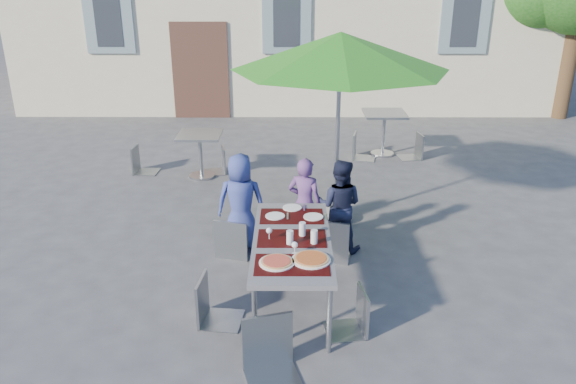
{
  "coord_description": "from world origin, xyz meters",
  "views": [
    {
      "loc": [
        0.09,
        -5.62,
        3.35
      ],
      "look_at": [
        0.06,
        0.45,
        0.9
      ],
      "focal_mm": 35.0,
      "sensor_mm": 36.0,
      "label": 1
    }
  ],
  "objects_px": {
    "bg_chair_l_1": "(360,131)",
    "child_1": "(305,203)",
    "patio_umbrella": "(340,52)",
    "child_2": "(339,205)",
    "chair_0": "(233,214)",
    "chair_2": "(332,214)",
    "dining_table": "(292,243)",
    "cafe_table_1": "(384,124)",
    "chair_4": "(355,288)",
    "pizza_near_right": "(311,259)",
    "bg_chair_r_1": "(416,132)",
    "chair_5": "(270,316)",
    "bg_chair_r_0": "(218,145)",
    "chair_1": "(279,218)",
    "cafe_table_0": "(200,147)",
    "chair_3": "(210,275)",
    "bg_chair_l_0": "(139,144)",
    "pizza_near_left": "(277,262)",
    "child_0": "(241,202)"
  },
  "relations": [
    {
      "from": "child_2",
      "to": "chair_0",
      "type": "relative_size",
      "value": 1.24
    },
    {
      "from": "pizza_near_right",
      "to": "bg_chair_l_1",
      "type": "height_order",
      "value": "bg_chair_l_1"
    },
    {
      "from": "chair_1",
      "to": "bg_chair_l_1",
      "type": "relative_size",
      "value": 0.94
    },
    {
      "from": "child_0",
      "to": "bg_chair_l_0",
      "type": "relative_size",
      "value": 1.41
    },
    {
      "from": "chair_4",
      "to": "patio_umbrella",
      "type": "bearing_deg",
      "value": 89.75
    },
    {
      "from": "pizza_near_right",
      "to": "chair_5",
      "type": "height_order",
      "value": "chair_5"
    },
    {
      "from": "chair_1",
      "to": "chair_5",
      "type": "distance_m",
      "value": 2.25
    },
    {
      "from": "patio_umbrella",
      "to": "bg_chair_r_1",
      "type": "height_order",
      "value": "patio_umbrella"
    },
    {
      "from": "child_0",
      "to": "bg_chair_l_1",
      "type": "bearing_deg",
      "value": -118.22
    },
    {
      "from": "child_2",
      "to": "bg_chair_r_0",
      "type": "height_order",
      "value": "child_2"
    },
    {
      "from": "pizza_near_left",
      "to": "child_0",
      "type": "bearing_deg",
      "value": 105.19
    },
    {
      "from": "chair_5",
      "to": "child_0",
      "type": "bearing_deg",
      "value": 100.35
    },
    {
      "from": "pizza_near_right",
      "to": "bg_chair_r_0",
      "type": "height_order",
      "value": "bg_chair_r_0"
    },
    {
      "from": "bg_chair_l_1",
      "to": "child_1",
      "type": "bearing_deg",
      "value": -107.31
    },
    {
      "from": "child_2",
      "to": "chair_3",
      "type": "bearing_deg",
      "value": 63.94
    },
    {
      "from": "chair_4",
      "to": "chair_0",
      "type": "bearing_deg",
      "value": 130.46
    },
    {
      "from": "chair_2",
      "to": "chair_3",
      "type": "xyz_separation_m",
      "value": [
        -1.29,
        -1.3,
        -0.08
      ]
    },
    {
      "from": "chair_5",
      "to": "patio_umbrella",
      "type": "height_order",
      "value": "patio_umbrella"
    },
    {
      "from": "patio_umbrella",
      "to": "bg_chair_r_1",
      "type": "distance_m",
      "value": 3.75
    },
    {
      "from": "chair_0",
      "to": "chair_2",
      "type": "bearing_deg",
      "value": -3.8
    },
    {
      "from": "bg_chair_r_0",
      "to": "bg_chair_l_1",
      "type": "distance_m",
      "value": 2.66
    },
    {
      "from": "cafe_table_1",
      "to": "bg_chair_r_1",
      "type": "height_order",
      "value": "bg_chair_r_1"
    },
    {
      "from": "bg_chair_r_1",
      "to": "cafe_table_0",
      "type": "bearing_deg",
      "value": -164.63
    },
    {
      "from": "chair_5",
      "to": "bg_chair_r_0",
      "type": "height_order",
      "value": "chair_5"
    },
    {
      "from": "pizza_near_left",
      "to": "chair_1",
      "type": "relative_size",
      "value": 0.39
    },
    {
      "from": "pizza_near_left",
      "to": "cafe_table_0",
      "type": "relative_size",
      "value": 0.44
    },
    {
      "from": "dining_table",
      "to": "cafe_table_1",
      "type": "relative_size",
      "value": 2.23
    },
    {
      "from": "chair_0",
      "to": "bg_chair_r_0",
      "type": "distance_m",
      "value": 3.1
    },
    {
      "from": "pizza_near_left",
      "to": "child_1",
      "type": "distance_m",
      "value": 1.84
    },
    {
      "from": "child_1",
      "to": "chair_5",
      "type": "relative_size",
      "value": 1.15
    },
    {
      "from": "dining_table",
      "to": "chair_3",
      "type": "bearing_deg",
      "value": -155.83
    },
    {
      "from": "bg_chair_r_0",
      "to": "cafe_table_0",
      "type": "bearing_deg",
      "value": -137.93
    },
    {
      "from": "chair_0",
      "to": "patio_umbrella",
      "type": "height_order",
      "value": "patio_umbrella"
    },
    {
      "from": "child_2",
      "to": "cafe_table_0",
      "type": "xyz_separation_m",
      "value": [
        -2.13,
        2.61,
        -0.07
      ]
    },
    {
      "from": "chair_0",
      "to": "bg_chair_l_1",
      "type": "bearing_deg",
      "value": 62.56
    },
    {
      "from": "pizza_near_right",
      "to": "chair_1",
      "type": "height_order",
      "value": "chair_1"
    },
    {
      "from": "bg_chair_r_1",
      "to": "cafe_table_1",
      "type": "bearing_deg",
      "value": 162.9
    },
    {
      "from": "child_1",
      "to": "bg_chair_l_0",
      "type": "height_order",
      "value": "child_1"
    },
    {
      "from": "chair_4",
      "to": "bg_chair_r_1",
      "type": "relative_size",
      "value": 0.96
    },
    {
      "from": "child_0",
      "to": "patio_umbrella",
      "type": "relative_size",
      "value": 0.44
    },
    {
      "from": "pizza_near_right",
      "to": "chair_2",
      "type": "xyz_separation_m",
      "value": [
        0.3,
        1.41,
        -0.16
      ]
    },
    {
      "from": "dining_table",
      "to": "chair_3",
      "type": "distance_m",
      "value": 0.9
    },
    {
      "from": "child_2",
      "to": "bg_chair_r_1",
      "type": "distance_m",
      "value": 4.05
    },
    {
      "from": "child_0",
      "to": "chair_2",
      "type": "xyz_separation_m",
      "value": [
        1.12,
        -0.34,
        -0.01
      ]
    },
    {
      "from": "chair_2",
      "to": "chair_4",
      "type": "distance_m",
      "value": 1.48
    },
    {
      "from": "chair_4",
      "to": "bg_chair_r_1",
      "type": "distance_m",
      "value": 5.68
    },
    {
      "from": "bg_chair_l_1",
      "to": "patio_umbrella",
      "type": "bearing_deg",
      "value": -103.4
    },
    {
      "from": "child_1",
      "to": "child_2",
      "type": "bearing_deg",
      "value": -168.67
    },
    {
      "from": "patio_umbrella",
      "to": "cafe_table_1",
      "type": "bearing_deg",
      "value": 69.29
    },
    {
      "from": "chair_1",
      "to": "patio_umbrella",
      "type": "relative_size",
      "value": 0.3
    }
  ]
}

